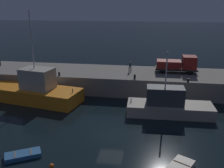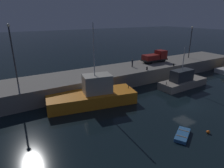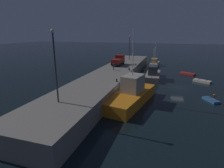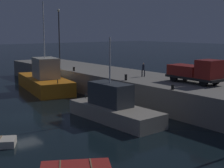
% 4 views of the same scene
% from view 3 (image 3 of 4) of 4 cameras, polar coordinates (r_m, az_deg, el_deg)
% --- Properties ---
extents(ground_plane, '(320.00, 320.00, 0.00)m').
position_cam_3_polar(ground_plane, '(40.21, 19.98, -1.00)').
color(ground_plane, black).
extents(pier_quay, '(57.04, 8.11, 2.63)m').
position_cam_3_polar(pier_quay, '(41.61, 0.24, 2.41)').
color(pier_quay, gray).
rests_on(pier_quay, ground).
extents(fishing_trawler_red, '(13.38, 6.66, 11.58)m').
position_cam_3_polar(fishing_trawler_red, '(29.43, 5.94, -3.28)').
color(fishing_trawler_red, orange).
rests_on(fishing_trawler_red, ground).
extents(fishing_boat_blue, '(9.81, 3.49, 7.37)m').
position_cam_3_polar(fishing_boat_blue, '(45.68, 12.67, 3.01)').
color(fishing_boat_blue, gray).
rests_on(fishing_boat_blue, ground).
extents(fishing_boat_white, '(8.67, 3.10, 8.27)m').
position_cam_3_polar(fishing_boat_white, '(63.86, 13.06, 6.32)').
color(fishing_boat_white, silver).
rests_on(fishing_boat_white, ground).
extents(dinghy_orange_near, '(3.10, 3.97, 0.56)m').
position_cam_3_polar(dinghy_orange_near, '(46.43, 26.34, 0.81)').
color(dinghy_orange_near, beige).
rests_on(dinghy_orange_near, ground).
extents(rowboat_white_mid, '(3.12, 2.50, 0.42)m').
position_cam_3_polar(rowboat_white_mid, '(34.46, 28.49, -4.42)').
color(rowboat_white_mid, '#2D6099').
rests_on(rowboat_white_mid, ground).
extents(dinghy_red_small, '(3.31, 4.18, 0.53)m').
position_cam_3_polar(dinghy_red_small, '(53.23, 22.55, 2.98)').
color(dinghy_red_small, '#B22823').
rests_on(dinghy_red_small, ground).
extents(mooring_buoy_near, '(0.37, 0.37, 0.37)m').
position_cam_3_polar(mooring_buoy_near, '(37.43, 29.34, -3.04)').
color(mooring_buoy_near, orange).
rests_on(mooring_buoy_near, ground).
extents(lamp_post_west, '(0.44, 0.44, 8.76)m').
position_cam_3_polar(lamp_post_west, '(22.50, -17.41, 6.71)').
color(lamp_post_west, '#38383D').
rests_on(lamp_post_west, pier_quay).
extents(lamp_post_east, '(0.44, 0.44, 7.41)m').
position_cam_3_polar(lamp_post_east, '(57.92, 5.51, 11.82)').
color(lamp_post_east, '#38383D').
rests_on(lamp_post_east, pier_quay).
extents(utility_truck, '(6.01, 2.30, 2.49)m').
position_cam_3_polar(utility_truck, '(48.47, 2.01, 7.37)').
color(utility_truck, black).
rests_on(utility_truck, pier_quay).
extents(dockworker, '(0.40, 0.40, 1.59)m').
position_cam_3_polar(dockworker, '(41.76, 0.51, 5.57)').
color(dockworker, black).
rests_on(dockworker, pier_quay).
extents(bollard_west, '(0.28, 0.28, 0.45)m').
position_cam_3_polar(bollard_west, '(48.54, 7.47, 6.07)').
color(bollard_west, black).
rests_on(bollard_west, pier_quay).
extents(bollard_central, '(0.28, 0.28, 0.64)m').
position_cam_3_polar(bollard_central, '(41.91, 5.37, 4.72)').
color(bollard_central, black).
rests_on(bollard_central, pier_quay).
extents(bollard_east, '(0.28, 0.28, 0.53)m').
position_cam_3_polar(bollard_east, '(31.93, 1.48, 1.16)').
color(bollard_east, black).
rests_on(bollard_east, pier_quay).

